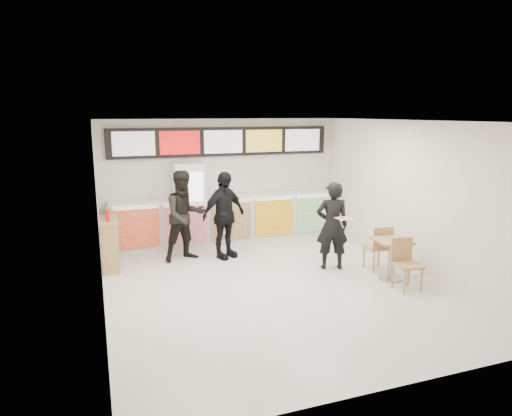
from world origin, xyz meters
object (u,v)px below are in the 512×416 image
drinks_fridge (189,204)px  cafe_table (392,252)px  customer_left (185,216)px  customer_main (332,226)px  service_counter (227,219)px  customer_mid (224,215)px  condiment_ledge (109,243)px

drinks_fridge → cafe_table: drinks_fridge is taller
customer_left → customer_main: bearing=-42.8°
service_counter → drinks_fridge: drinks_fridge is taller
customer_main → customer_left: (-2.70, 1.56, 0.08)m
customer_left → cafe_table: (3.47, -2.50, -0.43)m
drinks_fridge → service_counter: bearing=-1.0°
customer_mid → cafe_table: customer_mid is taller
customer_left → condiment_ledge: (-1.58, -0.06, -0.44)m
drinks_fridge → customer_left: drinks_fridge is taller
customer_mid → condiment_ledge: customer_mid is taller
drinks_fridge → customer_main: 3.56m
service_counter → cafe_table: (2.23, -3.56, -0.03)m
service_counter → customer_main: 3.02m
condiment_ledge → cafe_table: bearing=-25.8°
customer_left → customer_mid: size_ratio=1.02×
service_counter → customer_left: (-1.24, -1.06, 0.40)m
customer_left → cafe_table: 4.30m
customer_mid → cafe_table: size_ratio=1.17×
drinks_fridge → customer_main: bearing=-47.8°
customer_mid → cafe_table: 3.57m
service_counter → drinks_fridge: size_ratio=2.78×
condiment_ledge → service_counter: bearing=21.8°
customer_mid → customer_main: bearing=-61.3°
service_counter → customer_mid: bearing=-109.1°
customer_mid → service_counter: bearing=46.8°
cafe_table → condiment_ledge: size_ratio=1.31×
condiment_ledge → customer_left: bearing=2.4°
service_counter → customer_mid: size_ratio=2.91×
customer_main → drinks_fridge: bearing=-30.2°
drinks_fridge → customer_main: drinks_fridge is taller
drinks_fridge → customer_left: (-0.31, -1.08, -0.02)m
customer_main → customer_left: 3.12m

